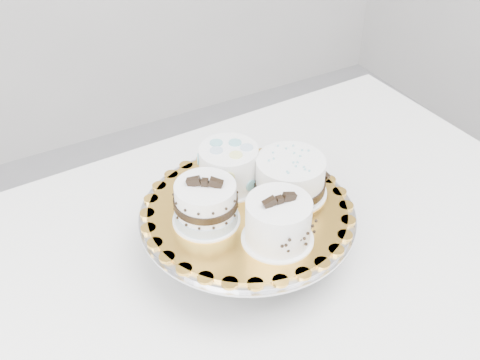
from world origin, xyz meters
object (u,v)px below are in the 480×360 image
cake_banded (206,204)px  cake_ribbon (291,177)px  cake_dots (229,166)px  cake_board (247,210)px  cake_stand (247,225)px  cake_swirl (278,222)px  table (235,316)px

cake_banded → cake_ribbon: 0.15m
cake_dots → cake_ribbon: bearing=-44.5°
cake_board → cake_banded: size_ratio=2.44×
cake_banded → cake_board: bearing=30.1°
cake_banded → cake_ribbon: size_ratio=0.96×
cake_banded → cake_dots: 0.10m
cake_banded → cake_stand: bearing=30.1°
cake_board → cake_ribbon: 0.09m
cake_dots → cake_ribbon: 0.10m
cake_swirl → cake_dots: cake_swirl is taller
cake_board → cake_dots: size_ratio=2.68×
cake_stand → cake_ribbon: (0.08, 0.00, 0.06)m
cake_ribbon → cake_swirl: bearing=-145.9°
table → cake_banded: 0.21m
cake_banded → cake_dots: (0.07, 0.06, 0.00)m
cake_board → cake_ribbon: bearing=2.2°
cake_stand → cake_swirl: cake_swirl is taller
table → cake_stand: bearing=43.9°
cake_swirl → cake_dots: size_ratio=0.92×
table → cake_ribbon: cake_ribbon is taller
cake_stand → cake_banded: 0.10m
cake_stand → cake_swirl: 0.11m
cake_stand → cake_dots: size_ratio=2.92×
cake_swirl → cake_stand: bearing=97.8°
cake_ribbon → cake_banded: bearing=164.7°
cake_stand → cake_board: bearing=0.0°
cake_board → cake_banded: bearing=174.3°
table → cake_swirl: 0.21m
table → cake_ribbon: bearing=22.0°
table → cake_banded: bearing=98.3°
table → cake_board: 0.18m
table → cake_ribbon: (0.14, 0.06, 0.20)m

